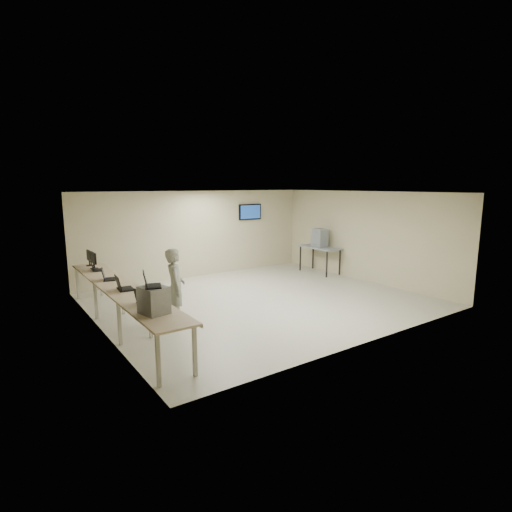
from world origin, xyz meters
TOP-DOWN VIEW (x-y plane):
  - room at (0.03, 0.06)m, footprint 8.01×7.01m
  - workbench at (-3.59, 0.00)m, footprint 0.76×6.00m
  - equipment_box at (-3.65, -2.10)m, footprint 0.46×0.50m
  - laptop_on_box at (-3.70, -2.10)m, footprint 0.39×0.41m
  - laptop_0 at (-3.60, -1.49)m, footprint 0.37×0.41m
  - laptop_1 at (-3.64, -0.31)m, footprint 0.36×0.42m
  - laptop_2 at (-3.66, 0.75)m, footprint 0.38×0.41m
  - laptop_3 at (-3.64, 1.91)m, footprint 0.34×0.39m
  - monitor_near at (-3.60, 2.20)m, footprint 0.19×0.42m
  - monitor_far at (-3.60, 2.67)m, footprint 0.18×0.41m
  - soldier at (-2.60, -0.54)m, footprint 0.59×0.72m
  - side_table at (3.60, 1.55)m, footprint 0.70×1.51m
  - storage_bins at (3.58, 1.55)m, footprint 0.39×0.44m

SIDE VIEW (x-z plane):
  - workbench at x=-3.59m, z-range 0.38..1.28m
  - side_table at x=3.60m, z-range 0.38..1.28m
  - soldier at x=-2.60m, z-range 0.00..1.69m
  - laptop_3 at x=-3.64m, z-range 0.83..1.11m
  - laptop_2 at x=-3.66m, z-range 0.83..1.11m
  - laptop_0 at x=-3.60m, z-range 0.83..1.11m
  - laptop_1 at x=-3.64m, z-range 0.82..1.13m
  - equipment_box at x=-3.65m, z-range 0.90..1.35m
  - monitor_far at x=-3.60m, z-range 0.94..1.34m
  - monitor_near at x=-3.60m, z-range 0.94..1.36m
  - storage_bins at x=3.58m, z-range 0.90..1.53m
  - room at x=0.03m, z-range 0.01..2.82m
  - laptop_on_box at x=-3.70m, z-range 1.29..1.56m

